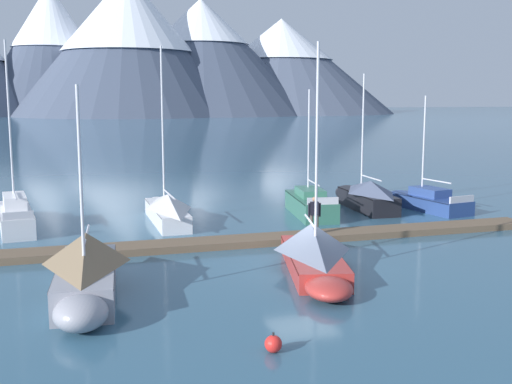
{
  "coord_description": "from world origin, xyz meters",
  "views": [
    {
      "loc": [
        -8.81,
        -21.86,
        6.41
      ],
      "look_at": [
        0.0,
        6.0,
        2.0
      ],
      "focal_mm": 44.06,
      "sensor_mm": 36.0,
      "label": 1
    }
  ],
  "objects_px": {
    "sailboat_nearest_berth": "(15,214)",
    "sailboat_end_of_dock": "(425,200)",
    "person_on_dock": "(314,213)",
    "sailboat_second_berth": "(86,270)",
    "sailboat_far_berth": "(308,202)",
    "sailboat_mid_dock_port": "(166,208)",
    "mooring_buoy_channel_marker": "(273,344)",
    "sailboat_outer_slip": "(365,195)",
    "sailboat_mid_dock_starboard": "(314,251)"
  },
  "relations": [
    {
      "from": "sailboat_second_berth",
      "to": "sailboat_mid_dock_port",
      "type": "height_order",
      "value": "sailboat_mid_dock_port"
    },
    {
      "from": "sailboat_nearest_berth",
      "to": "sailboat_mid_dock_starboard",
      "type": "xyz_separation_m",
      "value": [
        11.05,
        -11.97,
        0.13
      ]
    },
    {
      "from": "sailboat_second_berth",
      "to": "mooring_buoy_channel_marker",
      "type": "relative_size",
      "value": 13.27
    },
    {
      "from": "sailboat_mid_dock_port",
      "to": "mooring_buoy_channel_marker",
      "type": "height_order",
      "value": "sailboat_mid_dock_port"
    },
    {
      "from": "sailboat_nearest_berth",
      "to": "sailboat_mid_dock_port",
      "type": "distance_m",
      "value": 7.46
    },
    {
      "from": "sailboat_nearest_berth",
      "to": "sailboat_mid_dock_starboard",
      "type": "bearing_deg",
      "value": -47.29
    },
    {
      "from": "person_on_dock",
      "to": "mooring_buoy_channel_marker",
      "type": "height_order",
      "value": "person_on_dock"
    },
    {
      "from": "sailboat_outer_slip",
      "to": "sailboat_end_of_dock",
      "type": "distance_m",
      "value": 3.5
    },
    {
      "from": "person_on_dock",
      "to": "mooring_buoy_channel_marker",
      "type": "relative_size",
      "value": 3.2
    },
    {
      "from": "sailboat_nearest_berth",
      "to": "sailboat_mid_dock_port",
      "type": "relative_size",
      "value": 1.02
    },
    {
      "from": "sailboat_outer_slip",
      "to": "sailboat_second_berth",
      "type": "bearing_deg",
      "value": -143.17
    },
    {
      "from": "person_on_dock",
      "to": "mooring_buoy_channel_marker",
      "type": "xyz_separation_m",
      "value": [
        -5.91,
        -11.43,
        -1.04
      ]
    },
    {
      "from": "sailboat_outer_slip",
      "to": "sailboat_nearest_berth",
      "type": "bearing_deg",
      "value": 178.63
    },
    {
      "from": "mooring_buoy_channel_marker",
      "to": "sailboat_nearest_berth",
      "type": "bearing_deg",
      "value": 111.16
    },
    {
      "from": "sailboat_nearest_berth",
      "to": "person_on_dock",
      "type": "distance_m",
      "value": 14.92
    },
    {
      "from": "sailboat_mid_dock_starboard",
      "to": "sailboat_end_of_dock",
      "type": "height_order",
      "value": "sailboat_mid_dock_starboard"
    },
    {
      "from": "person_on_dock",
      "to": "sailboat_second_berth",
      "type": "bearing_deg",
      "value": -151.86
    },
    {
      "from": "sailboat_end_of_dock",
      "to": "mooring_buoy_channel_marker",
      "type": "distance_m",
      "value": 22.77
    },
    {
      "from": "sailboat_end_of_dock",
      "to": "person_on_dock",
      "type": "bearing_deg",
      "value": -149.22
    },
    {
      "from": "sailboat_mid_dock_port",
      "to": "mooring_buoy_channel_marker",
      "type": "relative_size",
      "value": 17.03
    },
    {
      "from": "sailboat_mid_dock_starboard",
      "to": "sailboat_nearest_berth",
      "type": "bearing_deg",
      "value": 132.71
    },
    {
      "from": "sailboat_far_berth",
      "to": "sailboat_end_of_dock",
      "type": "height_order",
      "value": "sailboat_far_berth"
    },
    {
      "from": "mooring_buoy_channel_marker",
      "to": "sailboat_mid_dock_port",
      "type": "bearing_deg",
      "value": 89.31
    },
    {
      "from": "sailboat_far_berth",
      "to": "sailboat_end_of_dock",
      "type": "relative_size",
      "value": 1.07
    },
    {
      "from": "sailboat_mid_dock_starboard",
      "to": "mooring_buoy_channel_marker",
      "type": "xyz_separation_m",
      "value": [
        -3.87,
        -6.58,
        -0.57
      ]
    },
    {
      "from": "sailboat_nearest_berth",
      "to": "sailboat_far_berth",
      "type": "bearing_deg",
      "value": -3.1
    },
    {
      "from": "sailboat_outer_slip",
      "to": "sailboat_mid_dock_port",
      "type": "bearing_deg",
      "value": -177.47
    },
    {
      "from": "sailboat_nearest_berth",
      "to": "sailboat_end_of_dock",
      "type": "distance_m",
      "value": 22.43
    },
    {
      "from": "sailboat_nearest_berth",
      "to": "sailboat_second_berth",
      "type": "relative_size",
      "value": 1.31
    },
    {
      "from": "sailboat_nearest_berth",
      "to": "sailboat_far_berth",
      "type": "height_order",
      "value": "sailboat_nearest_berth"
    },
    {
      "from": "sailboat_mid_dock_port",
      "to": "sailboat_outer_slip",
      "type": "relative_size",
      "value": 1.16
    },
    {
      "from": "sailboat_second_berth",
      "to": "sailboat_mid_dock_starboard",
      "type": "bearing_deg",
      "value": 4.32
    },
    {
      "from": "sailboat_mid_dock_port",
      "to": "sailboat_end_of_dock",
      "type": "height_order",
      "value": "sailboat_mid_dock_port"
    },
    {
      "from": "sailboat_second_berth",
      "to": "person_on_dock",
      "type": "distance_m",
      "value": 11.59
    },
    {
      "from": "sailboat_second_berth",
      "to": "sailboat_mid_dock_starboard",
      "type": "xyz_separation_m",
      "value": [
        8.18,
        0.62,
        -0.14
      ]
    },
    {
      "from": "sailboat_nearest_berth",
      "to": "sailboat_far_berth",
      "type": "xyz_separation_m",
      "value": [
        15.36,
        -0.83,
        -0.05
      ]
    },
    {
      "from": "person_on_dock",
      "to": "sailboat_outer_slip",
      "type": "bearing_deg",
      "value": 48.1
    },
    {
      "from": "person_on_dock",
      "to": "mooring_buoy_channel_marker",
      "type": "distance_m",
      "value": 12.91
    },
    {
      "from": "sailboat_nearest_berth",
      "to": "person_on_dock",
      "type": "height_order",
      "value": "sailboat_nearest_berth"
    },
    {
      "from": "sailboat_mid_dock_port",
      "to": "mooring_buoy_channel_marker",
      "type": "bearing_deg",
      "value": -90.69
    },
    {
      "from": "sailboat_far_berth",
      "to": "sailboat_mid_dock_port",
      "type": "bearing_deg",
      "value": -178.98
    },
    {
      "from": "sailboat_far_berth",
      "to": "person_on_dock",
      "type": "distance_m",
      "value": 6.72
    },
    {
      "from": "sailboat_outer_slip",
      "to": "sailboat_end_of_dock",
      "type": "height_order",
      "value": "sailboat_outer_slip"
    },
    {
      "from": "sailboat_end_of_dock",
      "to": "mooring_buoy_channel_marker",
      "type": "xyz_separation_m",
      "value": [
        -15.19,
        -16.96,
        -0.29
      ]
    },
    {
      "from": "mooring_buoy_channel_marker",
      "to": "sailboat_outer_slip",
      "type": "bearing_deg",
      "value": 56.68
    },
    {
      "from": "sailboat_nearest_berth",
      "to": "sailboat_mid_dock_starboard",
      "type": "relative_size",
      "value": 1.1
    },
    {
      "from": "sailboat_end_of_dock",
      "to": "sailboat_outer_slip",
      "type": "bearing_deg",
      "value": 160.96
    },
    {
      "from": "person_on_dock",
      "to": "sailboat_nearest_berth",
      "type": "bearing_deg",
      "value": 151.45
    },
    {
      "from": "sailboat_second_berth",
      "to": "sailboat_far_berth",
      "type": "height_order",
      "value": "sailboat_far_berth"
    },
    {
      "from": "sailboat_nearest_berth",
      "to": "sailboat_second_berth",
      "type": "xyz_separation_m",
      "value": [
        2.87,
        -12.59,
        0.27
      ]
    }
  ]
}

